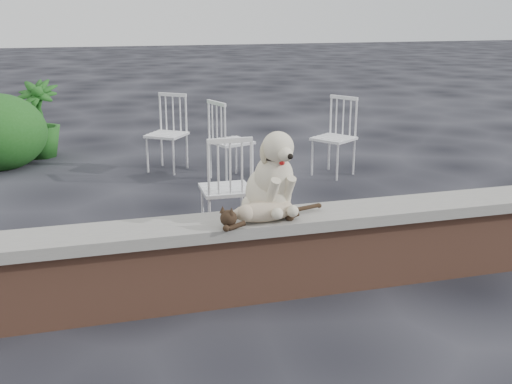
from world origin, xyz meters
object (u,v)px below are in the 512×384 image
object	(u,v)px
cat	(264,210)
chair_b	(167,133)
dog	(269,171)
chair_e	(231,140)
chair_d	(334,137)
chair_c	(226,187)
potted_plant_b	(38,119)

from	to	relation	value
cat	chair_b	world-z (taller)	chair_b
cat	chair_b	xyz separation A→B (m)	(-0.14, 3.74, -0.19)
dog	chair_e	size ratio (longest dim) A/B	0.65
dog	chair_d	bearing A→B (deg)	48.42
cat	chair_c	size ratio (longest dim) A/B	1.01
potted_plant_b	dog	bearing A→B (deg)	-69.57
chair_b	chair_e	size ratio (longest dim) A/B	1.00
chair_b	chair_c	distance (m)	2.51
chair_b	chair_d	xyz separation A→B (m)	(1.90, -0.77, 0.00)
dog	potted_plant_b	bearing A→B (deg)	99.52
chair_e	cat	bearing A→B (deg)	152.08
chair_b	chair_d	distance (m)	2.05
potted_plant_b	cat	bearing A→B (deg)	-70.96
chair_d	chair_e	xyz separation A→B (m)	(-1.23, 0.15, 0.00)
chair_d	chair_e	bearing A→B (deg)	-130.64
chair_d	chair_c	distance (m)	2.45
cat	dog	bearing A→B (deg)	51.01
dog	cat	world-z (taller)	dog
chair_d	dog	bearing A→B (deg)	-64.38
chair_d	chair_c	xyz separation A→B (m)	(-1.73, -1.74, 0.00)
chair_d	chair_e	size ratio (longest dim) A/B	1.00
cat	chair_e	distance (m)	3.17
potted_plant_b	chair_b	bearing A→B (deg)	-37.63
chair_d	potted_plant_b	distance (m)	3.99
chair_b	chair_c	size ratio (longest dim) A/B	1.00
chair_e	potted_plant_b	size ratio (longest dim) A/B	0.91
chair_b	cat	bearing A→B (deg)	-51.79
chair_b	chair_c	bearing A→B (deg)	-50.11
cat	chair_d	size ratio (longest dim) A/B	1.01
chair_c	chair_e	xyz separation A→B (m)	(0.50, 1.89, 0.00)
dog	chair_d	xyz separation A→B (m)	(1.67, 2.82, -0.42)
chair_b	potted_plant_b	world-z (taller)	potted_plant_b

